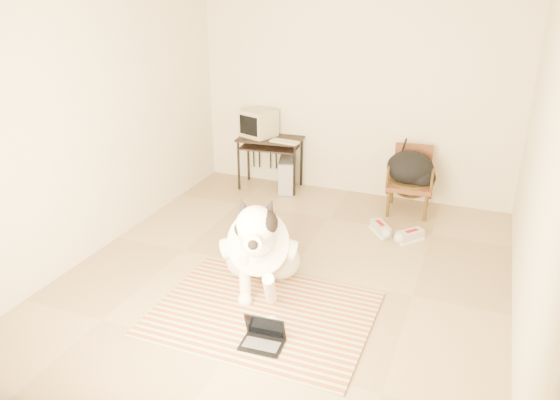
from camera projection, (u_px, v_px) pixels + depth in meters
The scene contains 16 objects.
floor at pixel (290, 271), 5.26m from camera, with size 4.50×4.50×0.00m, color tan.
wall_back at pixel (355, 89), 6.67m from camera, with size 4.50×4.50×0.00m, color beige.
wall_front at pixel (138, 250), 2.81m from camera, with size 4.50×4.50×0.00m, color beige.
wall_left at pixel (102, 116), 5.41m from camera, with size 4.50×4.50×0.00m, color beige.
wall_right at pixel (542, 164), 4.06m from camera, with size 4.50×4.50×0.00m, color beige.
rug at pixel (262, 314), 4.59m from camera, with size 1.80×1.38×0.02m.
dog at pixel (261, 248), 4.82m from camera, with size 0.80×1.32×1.05m.
laptop at pixel (263, 337), 4.19m from camera, with size 0.34×0.25×0.23m.
computer_desk at pixel (270, 145), 7.08m from camera, with size 0.86×0.53×0.69m.
crt_monitor at pixel (258, 123), 7.07m from camera, with size 0.49×0.48×0.35m.
desk_keyboard at pixel (285, 142), 6.85m from camera, with size 0.37×0.13×0.02m, color #B7AF90.
pc_tower at pixel (287, 175), 7.13m from camera, with size 0.32×0.50×0.44m.
rattan_chair at pixel (410, 180), 6.46m from camera, with size 0.55×0.53×0.78m.
backpack at pixel (412, 169), 6.36m from camera, with size 0.58×0.45×0.40m.
sneaker_left at pixel (380, 229), 6.02m from camera, with size 0.29×0.33×0.11m.
sneaker_right at pixel (410, 236), 5.85m from camera, with size 0.30×0.33×0.11m.
Camera 1 is at (1.59, -4.30, 2.67)m, focal length 35.00 mm.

